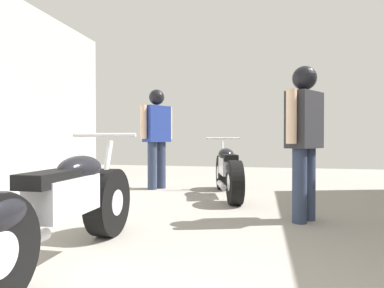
# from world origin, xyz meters

# --- Properties ---
(ground_plane) EXTENTS (14.74, 14.74, 0.00)m
(ground_plane) POSITION_xyz_m (0.00, 3.05, 0.00)
(ground_plane) COLOR gray
(motorcycle_maroon_cruiser) EXTENTS (0.59, 2.00, 0.94)m
(motorcycle_maroon_cruiser) POSITION_xyz_m (-0.89, 1.94, 0.40)
(motorcycle_maroon_cruiser) COLOR black
(motorcycle_maroon_cruiser) RESTS_ON ground_plane
(motorcycle_black_naked) EXTENTS (0.75, 1.94, 0.91)m
(motorcycle_black_naked) POSITION_xyz_m (-0.04, 4.96, 0.39)
(motorcycle_black_naked) COLOR black
(motorcycle_black_naked) RESTS_ON ground_plane
(mechanic_in_blue) EXTENTS (0.47, 0.64, 1.76)m
(mechanic_in_blue) POSITION_xyz_m (-1.36, 5.49, 1.06)
(mechanic_in_blue) COLOR #2D3851
(mechanic_in_blue) RESTS_ON ground_plane
(mechanic_with_helmet) EXTENTS (0.45, 0.60, 1.66)m
(mechanic_with_helmet) POSITION_xyz_m (0.92, 3.60, 1.00)
(mechanic_with_helmet) COLOR #2D3851
(mechanic_with_helmet) RESTS_ON ground_plane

